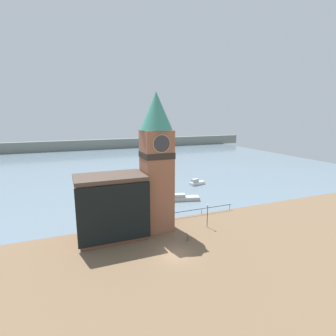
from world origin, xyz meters
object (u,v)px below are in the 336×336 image
(clock_tower, at_px, (157,159))
(mooring_bollard_near, at_px, (188,238))
(boat_near, at_px, (182,198))
(boat_far, at_px, (197,183))
(lamp_post, at_px, (208,211))
(pier_building, at_px, (111,207))

(clock_tower, relative_size, mooring_bollard_near, 26.80)
(boat_near, height_order, mooring_bollard_near, boat_near)
(mooring_bollard_near, bearing_deg, boat_near, 67.37)
(boat_far, height_order, mooring_bollard_near, boat_far)
(clock_tower, height_order, boat_far, clock_tower)
(boat_far, bearing_deg, lamp_post, -125.69)
(clock_tower, distance_m, mooring_bollard_near, 12.46)
(clock_tower, relative_size, lamp_post, 5.40)
(clock_tower, bearing_deg, boat_near, 48.82)
(lamp_post, bearing_deg, clock_tower, 160.11)
(lamp_post, bearing_deg, boat_near, 81.66)
(clock_tower, height_order, pier_building, clock_tower)
(pier_building, height_order, boat_far, pier_building)
(pier_building, distance_m, boat_near, 20.67)
(boat_near, height_order, lamp_post, lamp_post)
(mooring_bollard_near, relative_size, lamp_post, 0.20)
(clock_tower, bearing_deg, pier_building, -176.08)
(mooring_bollard_near, bearing_deg, clock_tower, 114.54)
(boat_near, distance_m, lamp_post, 13.94)
(clock_tower, xyz_separation_m, lamp_post, (7.54, -2.73, -8.46))
(clock_tower, distance_m, lamp_post, 11.65)
(pier_building, bearing_deg, lamp_post, -8.61)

